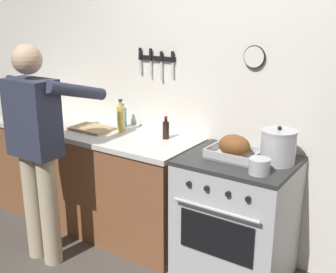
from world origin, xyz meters
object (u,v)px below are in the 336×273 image
(stock_pot, at_px, (278,147))
(saucepan, at_px, (259,166))
(stove, at_px, (236,218))
(cutting_board, at_px, (91,128))
(bottle_soy_sauce, at_px, (166,130))
(bottle_cooking_oil, at_px, (121,118))
(person_cook, at_px, (37,142))
(roasting_pan, at_px, (234,148))
(bottle_dish_soap, at_px, (123,117))

(stock_pot, distance_m, saucepan, 0.25)
(stove, height_order, cutting_board, cutting_board)
(stock_pot, xyz_separation_m, bottle_soy_sauce, (-0.93, 0.05, -0.04))
(cutting_board, distance_m, bottle_soy_sauce, 0.69)
(bottle_cooking_oil, bearing_deg, stock_pot, -0.68)
(stove, bearing_deg, person_cook, -154.76)
(bottle_soy_sauce, bearing_deg, cutting_board, -168.78)
(roasting_pan, distance_m, stock_pot, 0.29)
(saucepan, bearing_deg, bottle_dish_soap, 165.38)
(saucepan, height_order, cutting_board, saucepan)
(person_cook, distance_m, bottle_cooking_oil, 0.74)
(saucepan, bearing_deg, stock_pot, 83.19)
(cutting_board, bearing_deg, roasting_pan, 0.76)
(roasting_pan, distance_m, cutting_board, 1.32)
(stove, xyz_separation_m, bottle_dish_soap, (-1.18, 0.19, 0.54))
(roasting_pan, height_order, stock_pot, stock_pot)
(cutting_board, bearing_deg, bottle_cooking_oil, 21.95)
(stove, height_order, person_cook, person_cook)
(saucepan, distance_m, cutting_board, 1.58)
(person_cook, height_order, bottle_soy_sauce, person_cook)
(saucepan, relative_size, cutting_board, 0.37)
(stock_pot, relative_size, bottle_soy_sauce, 1.41)
(stove, height_order, bottle_soy_sauce, bottle_soy_sauce)
(stove, bearing_deg, stock_pot, 15.05)
(person_cook, height_order, stock_pot, person_cook)
(person_cook, relative_size, bottle_dish_soap, 7.38)
(stove, bearing_deg, bottle_soy_sauce, 170.40)
(stock_pot, bearing_deg, bottle_cooking_oil, 179.32)
(stove, bearing_deg, cutting_board, -179.21)
(saucepan, bearing_deg, person_cook, -163.84)
(person_cook, xyz_separation_m, bottle_cooking_oil, (0.21, 0.70, 0.06))
(roasting_pan, bearing_deg, bottle_cooking_oil, 175.60)
(roasting_pan, distance_m, bottle_soy_sauce, 0.65)
(stock_pot, height_order, bottle_dish_soap, stock_pot)
(stove, distance_m, saucepan, 0.57)
(person_cook, height_order, roasting_pan, person_cook)
(cutting_board, distance_m, bottle_cooking_oil, 0.29)
(stove, relative_size, bottle_cooking_oil, 3.29)
(saucepan, relative_size, bottle_dish_soap, 0.59)
(cutting_board, bearing_deg, stock_pot, 3.00)
(roasting_pan, relative_size, bottle_soy_sauce, 1.93)
(person_cook, xyz_separation_m, bottle_dish_soap, (0.14, 0.81, 0.04))
(stove, distance_m, roasting_pan, 0.52)
(stock_pot, distance_m, bottle_cooking_oil, 1.36)
(bottle_soy_sauce, bearing_deg, bottle_cooking_oil, -175.42)
(person_cook, height_order, bottle_cooking_oil, person_cook)
(person_cook, xyz_separation_m, saucepan, (1.53, 0.44, -0.00))
(person_cook, bearing_deg, bottle_cooking_oil, -14.73)
(roasting_pan, relative_size, cutting_board, 0.98)
(person_cook, relative_size, bottle_soy_sauce, 9.10)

